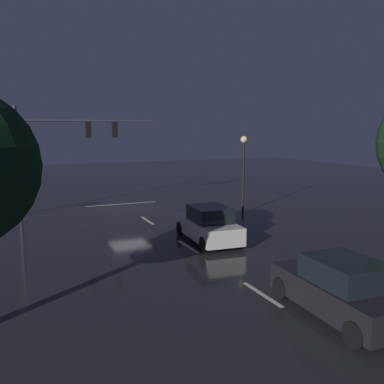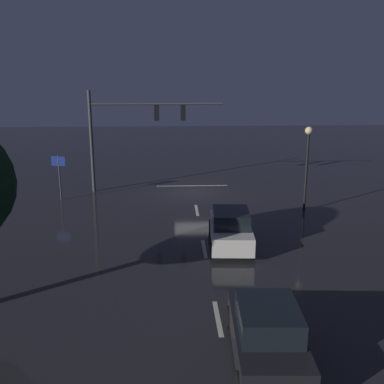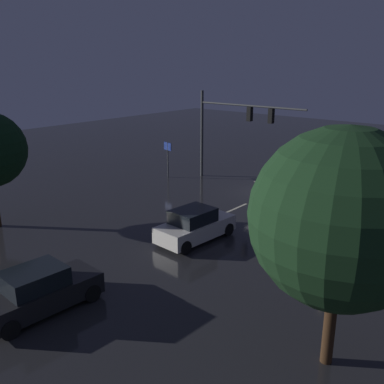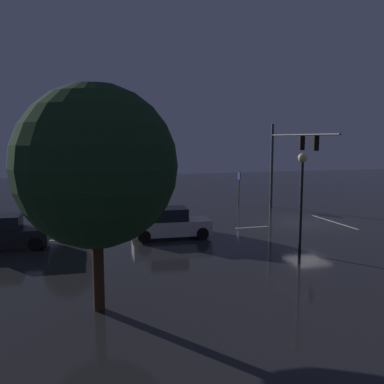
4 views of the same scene
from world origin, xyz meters
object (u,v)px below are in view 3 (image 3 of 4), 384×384
at_px(traffic_signal_assembly, 232,122).
at_px(tree_left_near, 341,218).
at_px(car_approaching, 195,225).
at_px(car_distant, 40,291).
at_px(street_lamp_left_kerb, 336,172).
at_px(route_sign, 168,152).

bearing_deg(traffic_signal_assembly, tree_left_near, 133.47).
distance_m(traffic_signal_assembly, car_approaching, 12.10).
bearing_deg(car_distant, street_lamp_left_kerb, -110.18).
xyz_separation_m(street_lamp_left_kerb, route_sign, (14.58, -3.01, -1.38)).
relative_size(traffic_signal_assembly, street_lamp_left_kerb, 1.80).
bearing_deg(traffic_signal_assembly, street_lamp_left_kerb, 153.06).
height_order(car_distant, tree_left_near, tree_left_near).
relative_size(traffic_signal_assembly, car_approaching, 1.95).
height_order(car_distant, street_lamp_left_kerb, street_lamp_left_kerb).
bearing_deg(route_sign, car_distant, 119.33).
xyz_separation_m(traffic_signal_assembly, street_lamp_left_kerb, (-10.04, 5.10, -1.14)).
bearing_deg(route_sign, traffic_signal_assembly, -155.19).
xyz_separation_m(car_distant, tree_left_near, (-9.18, -4.06, 3.86)).
distance_m(traffic_signal_assembly, car_distant, 19.96).
xyz_separation_m(traffic_signal_assembly, tree_left_near, (-14.13, 14.91, 0.11)).
xyz_separation_m(car_approaching, car_distant, (0.13, 8.65, 0.00)).
bearing_deg(route_sign, tree_left_near, 145.53).
relative_size(route_sign, tree_left_near, 0.39).
distance_m(car_distant, route_sign, 19.39).
distance_m(traffic_signal_assembly, tree_left_near, 20.54).
height_order(traffic_signal_assembly, route_sign, traffic_signal_assembly).
relative_size(traffic_signal_assembly, route_sign, 3.10).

